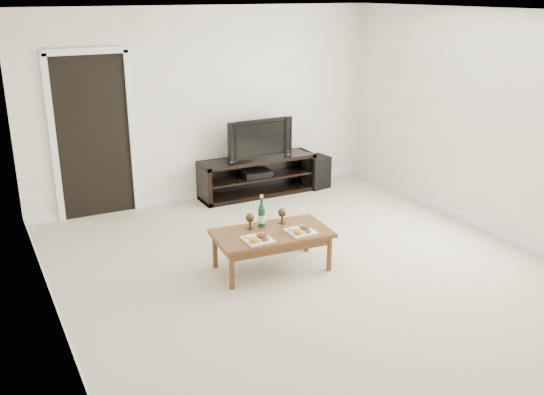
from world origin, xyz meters
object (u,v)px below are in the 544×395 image
at_px(media_console, 257,176).
at_px(coffee_table, 272,250).
at_px(subwoofer, 316,172).
at_px(television, 257,138).

relative_size(media_console, coffee_table, 1.40).
bearing_deg(subwoofer, media_console, 166.30).
bearing_deg(television, coffee_table, -114.35).
bearing_deg(television, subwoofer, -6.86).
bearing_deg(media_console, television, 0.00).
xyz_separation_m(television, coffee_table, (-0.94, -2.25, -0.62)).
relative_size(television, subwoofer, 2.08).
bearing_deg(subwoofer, coffee_table, -139.33).
bearing_deg(subwoofer, television, 166.30).
relative_size(media_console, subwoofer, 3.55).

